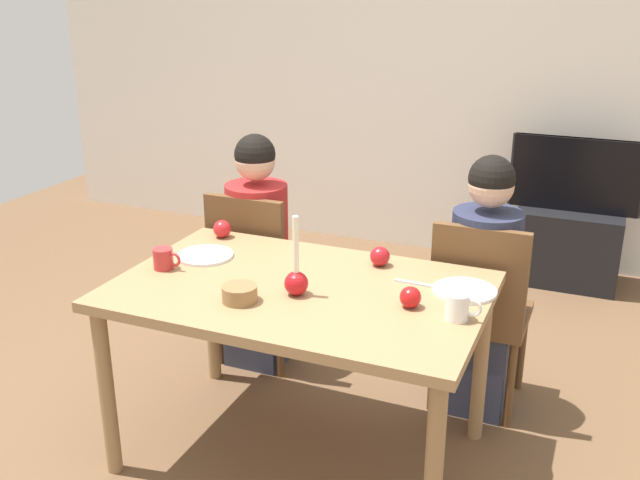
{
  "coord_description": "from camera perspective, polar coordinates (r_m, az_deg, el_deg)",
  "views": [
    {
      "loc": [
        1.04,
        -2.29,
        1.85
      ],
      "look_at": [
        0.0,
        0.2,
        0.87
      ],
      "focal_mm": 40.55,
      "sensor_mm": 36.0,
      "label": 1
    }
  ],
  "objects": [
    {
      "name": "ground_plane",
      "position": [
        3.12,
        -1.48,
        -16.39
      ],
      "size": [
        7.68,
        7.68,
        0.0
      ],
      "primitive_type": "plane",
      "color": "brown"
    },
    {
      "name": "back_wall",
      "position": [
        5.03,
        10.94,
        13.35
      ],
      "size": [
        6.4,
        0.1,
        2.6
      ],
      "primitive_type": "cube",
      "color": "silver",
      "rests_on": "ground"
    },
    {
      "name": "dining_table",
      "position": [
        2.78,
        -1.6,
        -5.25
      ],
      "size": [
        1.4,
        0.9,
        0.75
      ],
      "color": "#99754C",
      "rests_on": "ground"
    },
    {
      "name": "chair_left",
      "position": [
        3.55,
        -5.12,
        -2.26
      ],
      "size": [
        0.4,
        0.4,
        0.9
      ],
      "color": "brown",
      "rests_on": "ground"
    },
    {
      "name": "chair_right",
      "position": [
        3.22,
        12.51,
        -5.08
      ],
      "size": [
        0.4,
        0.4,
        0.9
      ],
      "color": "brown",
      "rests_on": "ground"
    },
    {
      "name": "person_left_child",
      "position": [
        3.55,
        -4.91,
        -1.22
      ],
      "size": [
        0.3,
        0.3,
        1.17
      ],
      "color": "#33384C",
      "rests_on": "ground"
    },
    {
      "name": "person_right_child",
      "position": [
        3.23,
        12.69,
        -3.92
      ],
      "size": [
        0.3,
        0.3,
        1.17
      ],
      "color": "#33384C",
      "rests_on": "ground"
    },
    {
      "name": "tv_stand",
      "position": [
        4.87,
        18.9,
        -0.46
      ],
      "size": [
        0.64,
        0.4,
        0.48
      ],
      "primitive_type": "cube",
      "color": "black",
      "rests_on": "ground"
    },
    {
      "name": "tv",
      "position": [
        4.73,
        19.53,
        4.88
      ],
      "size": [
        0.79,
        0.05,
        0.46
      ],
      "color": "black",
      "rests_on": "tv_stand"
    },
    {
      "name": "candle_centerpiece",
      "position": [
        2.65,
        -1.89,
        -3.06
      ],
      "size": [
        0.09,
        0.09,
        0.3
      ],
      "color": "red",
      "rests_on": "dining_table"
    },
    {
      "name": "plate_left",
      "position": [
        3.06,
        -9.06,
        -1.21
      ],
      "size": [
        0.24,
        0.24,
        0.01
      ],
      "primitive_type": "cylinder",
      "color": "silver",
      "rests_on": "dining_table"
    },
    {
      "name": "plate_right",
      "position": [
        2.74,
        11.33,
        -3.94
      ],
      "size": [
        0.24,
        0.24,
        0.01
      ],
      "primitive_type": "cylinder",
      "color": "silver",
      "rests_on": "dining_table"
    },
    {
      "name": "mug_left",
      "position": [
        2.96,
        -12.21,
        -1.46
      ],
      "size": [
        0.12,
        0.08,
        0.09
      ],
      "color": "#B72D2D",
      "rests_on": "dining_table"
    },
    {
      "name": "mug_right",
      "position": [
        2.51,
        10.84,
        -5.2
      ],
      "size": [
        0.13,
        0.08,
        0.09
      ],
      "color": "white",
      "rests_on": "dining_table"
    },
    {
      "name": "fork_right",
      "position": [
        2.78,
        7.71,
        -3.45
      ],
      "size": [
        0.18,
        0.02,
        0.01
      ],
      "primitive_type": "cube",
      "rotation": [
        0.0,
        0.0,
        -0.03
      ],
      "color": "silver",
      "rests_on": "dining_table"
    },
    {
      "name": "bowl_walnuts",
      "position": [
        2.62,
        -6.36,
        -4.22
      ],
      "size": [
        0.13,
        0.13,
        0.06
      ],
      "primitive_type": "cylinder",
      "color": "olive",
      "rests_on": "dining_table"
    },
    {
      "name": "apple_near_candle",
      "position": [
        3.27,
        -7.73,
        0.88
      ],
      "size": [
        0.08,
        0.08,
        0.08
      ],
      "primitive_type": "sphere",
      "color": "red",
      "rests_on": "dining_table"
    },
    {
      "name": "apple_by_left_plate",
      "position": [
        2.58,
        7.15,
        -4.5
      ],
      "size": [
        0.08,
        0.08,
        0.08
      ],
      "primitive_type": "sphere",
      "color": "red",
      "rests_on": "dining_table"
    },
    {
      "name": "apple_by_right_mug",
      "position": [
        2.93,
        4.75,
        -1.29
      ],
      "size": [
        0.08,
        0.08,
        0.08
      ],
      "primitive_type": "sphere",
      "color": "red",
      "rests_on": "dining_table"
    }
  ]
}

